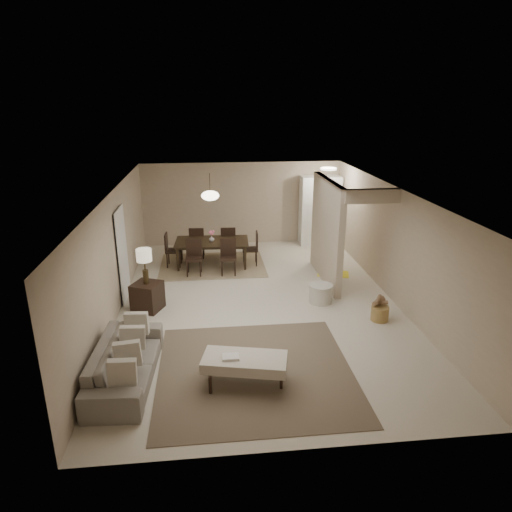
{
  "coord_description": "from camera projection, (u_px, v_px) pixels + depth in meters",
  "views": [
    {
      "loc": [
        -1.07,
        -9.15,
        4.3
      ],
      "look_at": [
        -0.05,
        0.16,
        1.05
      ],
      "focal_mm": 32.0,
      "sensor_mm": 36.0,
      "label": 1
    }
  ],
  "objects": [
    {
      "name": "doorway",
      "position": [
        122.0,
        256.0,
        10.04
      ],
      "size": [
        0.04,
        0.9,
        2.04
      ],
      "primitive_type": "cube",
      "color": "black",
      "rests_on": "floor"
    },
    {
      "name": "left_wall",
      "position": [
        115.0,
        255.0,
        9.4
      ],
      "size": [
        0.0,
        9.0,
        9.0
      ],
      "primitive_type": "plane",
      "rotation": [
        1.57,
        0.0,
        1.57
      ],
      "color": "tan",
      "rests_on": "floor"
    },
    {
      "name": "ottoman_bench",
      "position": [
        245.0,
        362.0,
        7.15
      ],
      "size": [
        1.42,
        0.88,
        0.47
      ],
      "rotation": [
        0.0,
        0.0,
        -0.22
      ],
      "color": "beige",
      "rests_on": "living_rug"
    },
    {
      "name": "yellow_mat",
      "position": [
        333.0,
        274.0,
        11.78
      ],
      "size": [
        0.89,
        0.67,
        0.01
      ],
      "primitive_type": "cube",
      "rotation": [
        0.0,
        0.0,
        -0.26
      ],
      "color": "yellow",
      "rests_on": "floor"
    },
    {
      "name": "pantry_cabinet",
      "position": [
        320.0,
        211.0,
        13.91
      ],
      "size": [
        1.2,
        0.55,
        2.1
      ],
      "primitive_type": "cube",
      "color": "white",
      "rests_on": "floor"
    },
    {
      "name": "pendant_light",
      "position": [
        210.0,
        196.0,
        11.76
      ],
      "size": [
        0.46,
        0.46,
        0.71
      ],
      "color": "#41321C",
      "rests_on": "ceiling"
    },
    {
      "name": "right_wall",
      "position": [
        394.0,
        245.0,
        10.02
      ],
      "size": [
        0.0,
        9.0,
        9.0
      ],
      "primitive_type": "plane",
      "rotation": [
        1.57,
        0.0,
        -1.57
      ],
      "color": "tan",
      "rests_on": "floor"
    },
    {
      "name": "table_lamp",
      "position": [
        144.0,
        258.0,
        9.42
      ],
      "size": [
        0.32,
        0.32,
        0.76
      ],
      "color": "#41321C",
      "rests_on": "side_table"
    },
    {
      "name": "dining_rug",
      "position": [
        213.0,
        265.0,
        12.39
      ],
      "size": [
        2.8,
        2.1,
        0.01
      ],
      "primitive_type": "cube",
      "color": "#867053",
      "rests_on": "floor"
    },
    {
      "name": "dining_table",
      "position": [
        212.0,
        253.0,
        12.28
      ],
      "size": [
        2.0,
        1.18,
        0.68
      ],
      "primitive_type": "imported",
      "rotation": [
        0.0,
        0.0,
        -0.05
      ],
      "color": "black",
      "rests_on": "dining_rug"
    },
    {
      "name": "ceiling",
      "position": [
        259.0,
        191.0,
        9.3
      ],
      "size": [
        9.0,
        9.0,
        0.0
      ],
      "primitive_type": "plane",
      "rotation": [
        3.14,
        0.0,
        0.0
      ],
      "color": "white",
      "rests_on": "back_wall"
    },
    {
      "name": "side_table",
      "position": [
        147.0,
        296.0,
        9.71
      ],
      "size": [
        0.73,
        0.73,
        0.61
      ],
      "primitive_type": "cube",
      "rotation": [
        0.0,
        0.0,
        -0.41
      ],
      "color": "black",
      "rests_on": "floor"
    },
    {
      "name": "partition",
      "position": [
        327.0,
        231.0,
        11.07
      ],
      "size": [
        0.15,
        2.5,
        2.5
      ],
      "primitive_type": "cube",
      "color": "tan",
      "rests_on": "floor"
    },
    {
      "name": "wicker_basket",
      "position": [
        380.0,
        313.0,
        9.28
      ],
      "size": [
        0.43,
        0.43,
        0.3
      ],
      "primitive_type": "cylinder",
      "rotation": [
        0.0,
        0.0,
        0.24
      ],
      "color": "olive",
      "rests_on": "floor"
    },
    {
      "name": "sofa",
      "position": [
        125.0,
        362.0,
        7.25
      ],
      "size": [
        2.27,
        1.0,
        0.65
      ],
      "primitive_type": "imported",
      "rotation": [
        0.0,
        0.0,
        1.51
      ],
      "color": "gray",
      "rests_on": "floor"
    },
    {
      "name": "living_rug",
      "position": [
        255.0,
        371.0,
        7.57
      ],
      "size": [
        3.2,
        3.2,
        0.01
      ],
      "primitive_type": "cube",
      "color": "brown",
      "rests_on": "floor"
    },
    {
      "name": "flush_light",
      "position": [
        328.0,
        169.0,
        12.55
      ],
      "size": [
        0.44,
        0.44,
        0.05
      ],
      "primitive_type": "cylinder",
      "color": "white",
      "rests_on": "ceiling"
    },
    {
      "name": "round_pouf",
      "position": [
        321.0,
        294.0,
        10.1
      ],
      "size": [
        0.53,
        0.53,
        0.41
      ],
      "primitive_type": "cylinder",
      "color": "beige",
      "rests_on": "floor"
    },
    {
      "name": "vase",
      "position": [
        212.0,
        239.0,
        12.14
      ],
      "size": [
        0.18,
        0.18,
        0.15
      ],
      "primitive_type": "imported",
      "rotation": [
        0.0,
        0.0,
        -0.36
      ],
      "color": "silver",
      "rests_on": "dining_table"
    },
    {
      "name": "floor",
      "position": [
        259.0,
        303.0,
        10.12
      ],
      "size": [
        9.0,
        9.0,
        0.0
      ],
      "primitive_type": "plane",
      "color": "beige",
      "rests_on": "ground"
    },
    {
      "name": "back_wall",
      "position": [
        242.0,
        204.0,
        13.93
      ],
      "size": [
        6.0,
        0.0,
        6.0
      ],
      "primitive_type": "plane",
      "rotation": [
        1.57,
        0.0,
        0.0
      ],
      "color": "tan",
      "rests_on": "floor"
    },
    {
      "name": "dining_chairs",
      "position": [
        212.0,
        249.0,
        12.24
      ],
      "size": [
        2.47,
        1.84,
        0.92
      ],
      "color": "black",
      "rests_on": "dining_rug"
    }
  ]
}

